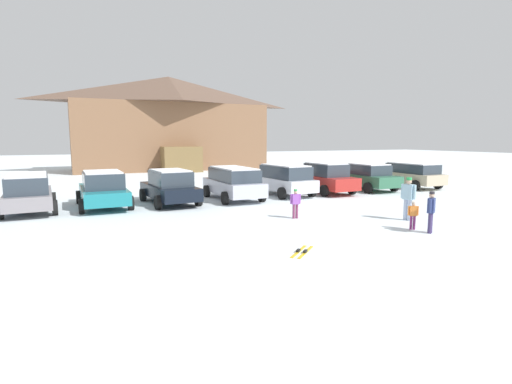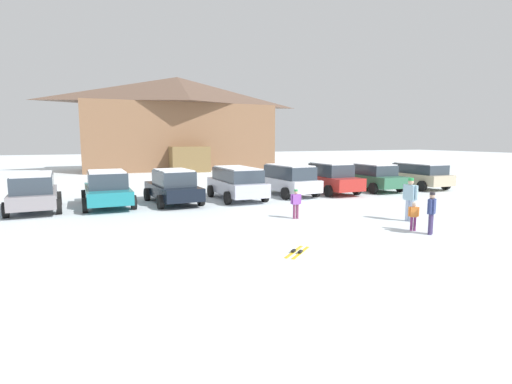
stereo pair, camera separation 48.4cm
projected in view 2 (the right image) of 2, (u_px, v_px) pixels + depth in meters
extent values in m
plane|color=silver|center=(384.00, 260.00, 10.38)|extent=(160.00, 160.00, 0.00)
cube|color=brown|center=(179.00, 137.00, 41.46)|extent=(18.87, 7.51, 6.60)
pyramid|color=brown|center=(177.00, 91.00, 40.84)|extent=(19.48, 8.12, 2.77)
cube|color=brown|center=(190.00, 159.00, 37.63)|extent=(3.63, 1.85, 2.40)
cube|color=gray|center=(34.00, 197.00, 17.45)|extent=(2.03, 4.44, 0.57)
cube|color=#2D3842|center=(33.00, 183.00, 17.28)|extent=(1.75, 3.39, 0.70)
cube|color=white|center=(32.00, 174.00, 17.23)|extent=(1.64, 3.22, 0.06)
cylinder|color=black|center=(13.00, 201.00, 18.27)|extent=(0.26, 0.65, 0.64)
cylinder|color=black|center=(59.00, 198.00, 19.10)|extent=(0.26, 0.65, 0.64)
cylinder|color=black|center=(6.00, 210.00, 15.87)|extent=(0.26, 0.65, 0.64)
cylinder|color=black|center=(59.00, 207.00, 16.70)|extent=(0.26, 0.65, 0.64)
cube|color=#1B7983|center=(107.00, 193.00, 18.70)|extent=(1.99, 4.80, 0.58)
cube|color=#2D3842|center=(107.00, 180.00, 18.40)|extent=(1.71, 2.51, 0.71)
cube|color=white|center=(106.00, 171.00, 18.35)|extent=(1.59, 2.39, 0.06)
cylinder|color=black|center=(84.00, 196.00, 19.67)|extent=(0.24, 0.65, 0.64)
cylinder|color=black|center=(126.00, 194.00, 20.48)|extent=(0.24, 0.65, 0.64)
cylinder|color=black|center=(85.00, 205.00, 17.00)|extent=(0.24, 0.65, 0.64)
cylinder|color=black|center=(134.00, 202.00, 17.81)|extent=(0.24, 0.65, 0.64)
cube|color=black|center=(173.00, 191.00, 19.51)|extent=(2.15, 4.59, 0.59)
cube|color=#2D3842|center=(174.00, 178.00, 19.23)|extent=(1.75, 2.44, 0.70)
cube|color=white|center=(173.00, 170.00, 19.18)|extent=(1.64, 2.32, 0.06)
cylinder|color=black|center=(147.00, 194.00, 20.33)|extent=(0.27, 0.66, 0.64)
cylinder|color=black|center=(183.00, 192.00, 21.20)|extent=(0.27, 0.66, 0.64)
cylinder|color=black|center=(160.00, 202.00, 17.90)|extent=(0.27, 0.66, 0.64)
cylinder|color=black|center=(201.00, 199.00, 18.77)|extent=(0.27, 0.66, 0.64)
cube|color=#B4B7C9|center=(236.00, 187.00, 20.73)|extent=(1.88, 4.55, 0.68)
cube|color=#2D3842|center=(237.00, 174.00, 20.56)|extent=(1.65, 3.46, 0.62)
cube|color=white|center=(237.00, 168.00, 20.52)|extent=(1.54, 3.29, 0.06)
cylinder|color=black|center=(211.00, 191.00, 21.67)|extent=(0.23, 0.64, 0.64)
cylinder|color=black|center=(244.00, 189.00, 22.44)|extent=(0.23, 0.64, 0.64)
cylinder|color=black|center=(228.00, 198.00, 19.12)|extent=(0.23, 0.64, 0.64)
cylinder|color=black|center=(265.00, 196.00, 19.88)|extent=(0.23, 0.64, 0.64)
cube|color=silver|center=(288.00, 184.00, 22.18)|extent=(2.06, 4.20, 0.65)
cube|color=#2D3842|center=(289.00, 172.00, 22.01)|extent=(1.78, 3.20, 0.68)
cube|color=white|center=(289.00, 165.00, 21.97)|extent=(1.66, 3.04, 0.06)
cylinder|color=black|center=(263.00, 188.00, 22.91)|extent=(0.27, 0.65, 0.64)
cylinder|color=black|center=(291.00, 186.00, 23.76)|extent=(0.27, 0.65, 0.64)
cylinder|color=black|center=(285.00, 193.00, 20.67)|extent=(0.27, 0.65, 0.64)
cylinder|color=black|center=(316.00, 191.00, 21.53)|extent=(0.27, 0.65, 0.64)
cube|color=#AE2722|center=(328.00, 181.00, 23.30)|extent=(1.79, 4.76, 0.68)
cube|color=#2D3842|center=(331.00, 170.00, 22.99)|extent=(1.56, 2.48, 0.69)
cube|color=white|center=(331.00, 163.00, 22.94)|extent=(1.45, 2.36, 0.06)
cylinder|color=black|center=(302.00, 185.00, 24.32)|extent=(0.23, 0.64, 0.64)
cylinder|color=black|center=(328.00, 184.00, 25.05)|extent=(0.23, 0.64, 0.64)
cylinder|color=black|center=(329.00, 191.00, 21.64)|extent=(0.23, 0.64, 0.64)
cylinder|color=black|center=(357.00, 189.00, 22.37)|extent=(0.23, 0.64, 0.64)
cube|color=#30674A|center=(372.00, 180.00, 24.38)|extent=(1.93, 4.38, 0.65)
cube|color=#2D3842|center=(375.00, 170.00, 24.10)|extent=(1.67, 2.29, 0.60)
cube|color=white|center=(375.00, 164.00, 24.06)|extent=(1.56, 2.17, 0.06)
cylinder|color=black|center=(345.00, 183.00, 25.26)|extent=(0.23, 0.64, 0.64)
cylinder|color=black|center=(370.00, 182.00, 26.05)|extent=(0.23, 0.64, 0.64)
cylinder|color=black|center=(373.00, 188.00, 22.81)|extent=(0.23, 0.64, 0.64)
cylinder|color=black|center=(400.00, 187.00, 23.60)|extent=(0.23, 0.64, 0.64)
cube|color=#BEAD8F|center=(418.00, 178.00, 25.41)|extent=(1.80, 4.21, 0.65)
cube|color=#2D3842|center=(420.00, 169.00, 25.25)|extent=(1.58, 3.20, 0.57)
cube|color=white|center=(420.00, 164.00, 25.21)|extent=(1.47, 3.04, 0.06)
cylinder|color=black|center=(392.00, 182.00, 26.27)|extent=(0.22, 0.64, 0.64)
cylinder|color=black|center=(414.00, 181.00, 27.01)|extent=(0.22, 0.64, 0.64)
cylinder|color=black|center=(422.00, 186.00, 23.89)|extent=(0.22, 0.64, 0.64)
cylinder|color=black|center=(446.00, 185.00, 24.63)|extent=(0.22, 0.64, 0.64)
cylinder|color=#3A2F59|center=(430.00, 224.00, 13.09)|extent=(0.13, 0.13, 0.69)
cylinder|color=#3A2F59|center=(431.00, 224.00, 13.22)|extent=(0.13, 0.13, 0.69)
cube|color=navy|center=(432.00, 206.00, 13.08)|extent=(0.39, 0.35, 0.49)
cylinder|color=navy|center=(430.00, 207.00, 12.90)|extent=(0.09, 0.09, 0.46)
cylinder|color=navy|center=(433.00, 205.00, 13.25)|extent=(0.09, 0.09, 0.46)
sphere|color=tan|center=(432.00, 196.00, 13.03)|extent=(0.18, 0.18, 0.18)
cylinder|color=#2D282E|center=(432.00, 194.00, 13.02)|extent=(0.17, 0.17, 0.08)
cylinder|color=#702960|center=(415.00, 224.00, 13.68)|extent=(0.09, 0.09, 0.49)
cylinder|color=#702960|center=(411.00, 224.00, 13.69)|extent=(0.09, 0.09, 0.49)
cube|color=orange|center=(414.00, 212.00, 13.63)|extent=(0.28, 0.24, 0.34)
cylinder|color=orange|center=(418.00, 212.00, 13.61)|extent=(0.07, 0.07, 0.33)
cylinder|color=orange|center=(409.00, 211.00, 13.65)|extent=(0.07, 0.07, 0.33)
sphere|color=tan|center=(414.00, 205.00, 13.60)|extent=(0.12, 0.12, 0.12)
cylinder|color=beige|center=(414.00, 203.00, 13.59)|extent=(0.12, 0.12, 0.06)
cylinder|color=#A8B8D6|center=(407.00, 210.00, 15.32)|extent=(0.15, 0.15, 0.82)
cylinder|color=#A8B8D6|center=(412.00, 211.00, 15.18)|extent=(0.15, 0.15, 0.82)
cube|color=#98C1D5|center=(410.00, 192.00, 15.16)|extent=(0.33, 0.44, 0.58)
cylinder|color=#98C1D5|center=(404.00, 191.00, 15.36)|extent=(0.11, 0.11, 0.55)
cylinder|color=#98C1D5|center=(416.00, 193.00, 14.95)|extent=(0.11, 0.11, 0.55)
sphere|color=tan|center=(411.00, 182.00, 15.11)|extent=(0.21, 0.21, 0.21)
cylinder|color=green|center=(411.00, 179.00, 15.09)|extent=(0.20, 0.20, 0.10)
cylinder|color=#783358|center=(297.00, 211.00, 15.75)|extent=(0.10, 0.10, 0.57)
cylinder|color=#783358|center=(294.00, 212.00, 15.73)|extent=(0.10, 0.10, 0.57)
cube|color=purple|center=(296.00, 199.00, 15.68)|extent=(0.31, 0.23, 0.40)
cylinder|color=purple|center=(300.00, 199.00, 15.71)|extent=(0.08, 0.08, 0.38)
cylinder|color=purple|center=(292.00, 199.00, 15.65)|extent=(0.08, 0.08, 0.38)
sphere|color=tan|center=(296.00, 192.00, 15.64)|extent=(0.15, 0.15, 0.15)
cylinder|color=green|center=(296.00, 190.00, 15.63)|extent=(0.14, 0.14, 0.07)
cube|color=gold|center=(294.00, 252.00, 11.13)|extent=(1.03, 0.96, 0.02)
cube|color=black|center=(293.00, 251.00, 11.08)|extent=(0.20, 0.19, 0.06)
cube|color=gold|center=(301.00, 253.00, 11.04)|extent=(1.03, 0.96, 0.02)
cube|color=black|center=(300.00, 252.00, 10.99)|extent=(0.20, 0.19, 0.06)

